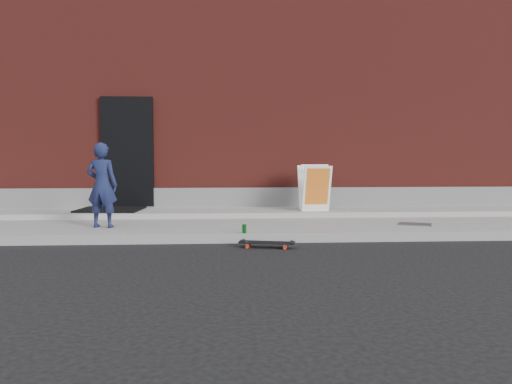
{
  "coord_description": "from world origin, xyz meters",
  "views": [
    {
      "loc": [
        -0.56,
        -7.47,
        1.34
      ],
      "look_at": [
        -0.08,
        0.8,
        0.72
      ],
      "focal_mm": 35.0,
      "sensor_mm": 36.0,
      "label": 1
    }
  ],
  "objects": [
    {
      "name": "building",
      "position": [
        -0.0,
        6.99,
        2.5
      ],
      "size": [
        20.0,
        8.1,
        5.0
      ],
      "color": "maroon",
      "rests_on": "ground"
    },
    {
      "name": "ground",
      "position": [
        0.0,
        0.0,
        0.0
      ],
      "size": [
        80.0,
        80.0,
        0.0
      ],
      "primitive_type": "plane",
      "color": "black",
      "rests_on": "ground"
    },
    {
      "name": "pizza_sign",
      "position": [
        1.15,
        2.14,
        0.7
      ],
      "size": [
        0.59,
        0.68,
        0.9
      ],
      "color": "white",
      "rests_on": "apron"
    },
    {
      "name": "child",
      "position": [
        -2.6,
        0.78,
        0.84
      ],
      "size": [
        0.56,
        0.41,
        1.39
      ],
      "primitive_type": "imported",
      "rotation": [
        0.0,
        0.0,
        2.97
      ],
      "color": "#192046",
      "rests_on": "sidewalk"
    },
    {
      "name": "sidewalk",
      "position": [
        0.0,
        1.5,
        0.07
      ],
      "size": [
        20.0,
        3.0,
        0.15
      ],
      "primitive_type": "cube",
      "color": "gray",
      "rests_on": "ground"
    },
    {
      "name": "utility_plate",
      "position": [
        2.65,
        0.8,
        0.16
      ],
      "size": [
        0.62,
        0.52,
        0.02
      ],
      "primitive_type": "cube",
      "rotation": [
        0.0,
        0.0,
        -0.4
      ],
      "color": "#5C5C61",
      "rests_on": "sidewalk"
    },
    {
      "name": "skateboard",
      "position": [
        0.01,
        -0.4,
        0.07
      ],
      "size": [
        0.81,
        0.36,
        0.09
      ],
      "color": "red",
      "rests_on": "ground"
    },
    {
      "name": "soda_can",
      "position": [
        -0.3,
        0.05,
        0.21
      ],
      "size": [
        0.09,
        0.09,
        0.13
      ],
      "primitive_type": "cylinder",
      "rotation": [
        0.0,
        0.0,
        -0.31
      ],
      "color": "#1B892B",
      "rests_on": "sidewalk"
    },
    {
      "name": "apron",
      "position": [
        0.0,
        2.4,
        0.2
      ],
      "size": [
        20.0,
        1.2,
        0.1
      ],
      "primitive_type": "cube",
      "color": "gray",
      "rests_on": "sidewalk"
    },
    {
      "name": "doormat",
      "position": [
        -2.85,
        2.43,
        0.27
      ],
      "size": [
        1.28,
        1.07,
        0.03
      ],
      "primitive_type": "cube",
      "rotation": [
        0.0,
        0.0,
        -0.09
      ],
      "color": "black",
      "rests_on": "apron"
    }
  ]
}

